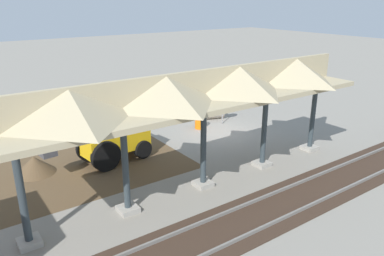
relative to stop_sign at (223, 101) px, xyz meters
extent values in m
plane|color=gray|center=(1.12, 1.03, -1.45)|extent=(120.00, 120.00, 0.00)
cube|color=brown|center=(9.49, 0.91, -1.44)|extent=(9.60, 7.00, 0.01)
cube|color=#9E998E|center=(-1.01, 5.86, -1.35)|extent=(0.70, 0.70, 0.20)
cylinder|color=#2D383D|center=(-1.01, 5.86, 0.35)|extent=(0.24, 0.24, 3.60)
cube|color=#9E998E|center=(2.43, 5.86, -1.35)|extent=(0.70, 0.70, 0.20)
cylinder|color=#2D383D|center=(2.43, 5.86, 0.35)|extent=(0.24, 0.24, 3.60)
cube|color=#9E998E|center=(5.88, 5.86, -1.35)|extent=(0.70, 0.70, 0.20)
cylinder|color=#2D383D|center=(5.88, 5.86, 0.35)|extent=(0.24, 0.24, 3.60)
cube|color=#9E998E|center=(9.32, 5.86, -1.35)|extent=(0.70, 0.70, 0.20)
cylinder|color=#2D383D|center=(9.32, 5.86, 0.35)|extent=(0.24, 0.24, 3.60)
cube|color=#9E998E|center=(12.76, 5.86, -1.35)|extent=(0.70, 0.70, 0.20)
cylinder|color=#2D383D|center=(12.76, 5.86, 0.35)|extent=(0.24, 0.24, 3.60)
cube|color=tan|center=(5.88, 5.86, 2.25)|extent=(14.97, 3.20, 0.20)
cube|color=tan|center=(5.88, 5.86, 2.90)|extent=(14.97, 0.20, 1.10)
pyramid|color=tan|center=(0.71, 5.86, 2.90)|extent=(3.10, 3.20, 1.10)
pyramid|color=tan|center=(4.15, 5.86, 2.90)|extent=(3.10, 3.20, 1.10)
pyramid|color=tan|center=(7.60, 5.86, 2.90)|extent=(3.10, 3.20, 1.10)
pyramid|color=tan|center=(11.04, 5.86, 2.90)|extent=(3.10, 3.20, 1.10)
cube|color=slate|center=(1.12, 8.11, -1.37)|extent=(60.00, 0.08, 0.15)
cube|color=slate|center=(1.12, 9.54, -1.37)|extent=(60.00, 0.08, 0.15)
cube|color=#38281E|center=(1.12, 8.83, -1.43)|extent=(60.00, 2.58, 0.03)
cylinder|color=gray|center=(0.00, 0.00, -0.53)|extent=(0.06, 0.06, 1.84)
cylinder|color=red|center=(0.00, 0.00, 0.20)|extent=(0.68, 0.40, 0.76)
cube|color=#EAB214|center=(7.70, 1.31, -0.48)|extent=(3.33, 1.68, 0.90)
cube|color=#1E262D|center=(7.89, 1.33, 0.67)|extent=(1.43, 1.32, 1.40)
cube|color=#EAB214|center=(6.68, 1.18, 0.22)|extent=(1.28, 1.22, 0.50)
cylinder|color=black|center=(8.74, 0.72, -0.75)|extent=(1.43, 0.47, 1.40)
cylinder|color=black|center=(8.56, 2.14, -0.75)|extent=(1.43, 0.47, 1.40)
cylinder|color=black|center=(6.70, 0.53, -1.00)|extent=(0.93, 0.41, 0.90)
cylinder|color=black|center=(6.54, 1.82, -1.00)|extent=(0.93, 0.41, 0.90)
cylinder|color=#EAB214|center=(9.74, 1.56, 0.63)|extent=(1.08, 0.31, 1.41)
cylinder|color=#EAB214|center=(10.57, 1.66, 0.62)|extent=(0.92, 0.27, 1.41)
cube|color=#47474C|center=(10.95, 1.71, -0.04)|extent=(0.69, 0.87, 0.40)
cone|color=brown|center=(11.29, 0.52, -1.45)|extent=(3.64, 3.64, 1.57)
cylinder|color=#9E9384|center=(-0.29, -1.21, -0.98)|extent=(1.44, 1.28, 0.93)
cylinder|color=black|center=(0.27, -1.42, -0.98)|extent=(0.23, 0.57, 0.60)
cylinder|color=orange|center=(1.66, -0.13, -1.00)|extent=(0.56, 0.56, 0.90)
camera|label=1|loc=(14.32, 17.02, 5.99)|focal=35.00mm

